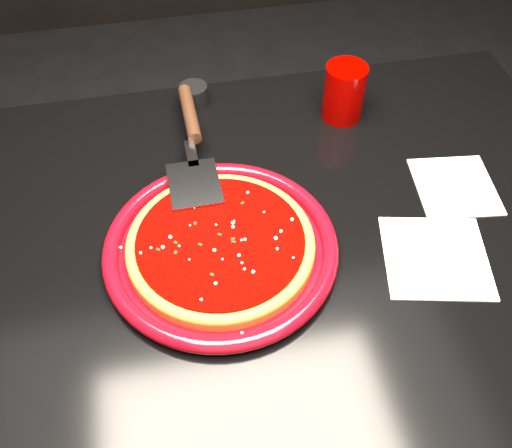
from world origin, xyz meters
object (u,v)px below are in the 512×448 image
(cup, at_px, (344,92))
(ramekin, at_px, (194,95))
(table, at_px, (251,348))
(pizza_server, at_px, (193,143))
(plate, at_px, (221,248))

(cup, xyz_separation_m, ramekin, (-0.27, 0.09, -0.03))
(table, relative_size, pizza_server, 3.46)
(pizza_server, bearing_deg, ramekin, 82.13)
(table, relative_size, plate, 3.38)
(plate, xyz_separation_m, cup, (0.27, 0.28, 0.04))
(ramekin, bearing_deg, plate, -90.99)
(plate, bearing_deg, ramekin, 89.01)
(ramekin, bearing_deg, cup, -18.12)
(pizza_server, xyz_separation_m, ramekin, (0.02, 0.16, -0.02))
(table, distance_m, pizza_server, 0.46)
(cup, distance_m, ramekin, 0.28)
(table, xyz_separation_m, pizza_server, (-0.06, 0.18, 0.42))
(pizza_server, bearing_deg, table, -71.01)
(cup, bearing_deg, ramekin, 161.88)
(ramekin, bearing_deg, table, -82.75)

